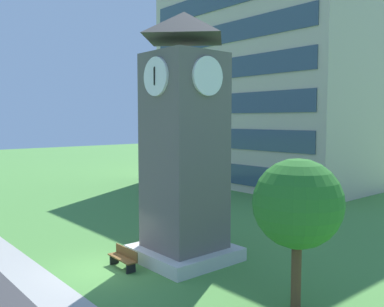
# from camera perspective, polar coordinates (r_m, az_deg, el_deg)

# --- Properties ---
(ground_plane) EXTENTS (160.00, 160.00, 0.00)m
(ground_plane) POSITION_cam_1_polar(r_m,az_deg,el_deg) (19.15, -12.73, -15.39)
(ground_plane) COLOR #4C893D
(kerb_strip) EXTENTS (120.00, 1.60, 0.01)m
(kerb_strip) POSITION_cam_1_polar(r_m,az_deg,el_deg) (18.22, -19.99, -16.62)
(kerb_strip) COLOR #9E9E99
(kerb_strip) RESTS_ON ground
(office_building) EXTENTS (21.43, 12.71, 22.40)m
(office_building) POSITION_cam_1_polar(r_m,az_deg,el_deg) (43.86, 10.39, 10.70)
(office_building) COLOR beige
(office_building) RESTS_ON ground
(clock_tower) EXTENTS (4.11, 4.11, 11.35)m
(clock_tower) POSITION_cam_1_polar(r_m,az_deg,el_deg) (19.09, -1.06, 0.40)
(clock_tower) COLOR #605B56
(clock_tower) RESTS_ON ground
(park_bench) EXTENTS (1.81, 0.52, 0.88)m
(park_bench) POSITION_cam_1_polar(r_m,az_deg,el_deg) (19.09, -9.37, -13.93)
(park_bench) COLOR brown
(park_bench) RESTS_ON ground
(tree_near_tower) EXTENTS (3.07, 3.07, 5.24)m
(tree_near_tower) POSITION_cam_1_polar(r_m,az_deg,el_deg) (14.61, 14.29, -6.74)
(tree_near_tower) COLOR #513823
(tree_near_tower) RESTS_ON ground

